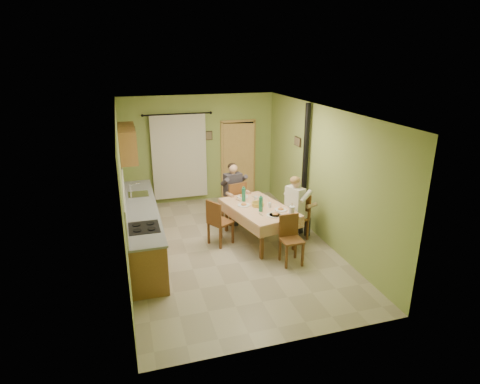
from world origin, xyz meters
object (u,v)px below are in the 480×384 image
object	(u,v)px
chair_right	(295,226)
chair_left	(220,231)
chair_near	(291,249)
man_far	(234,186)
stove_flue	(304,183)
man_right	(296,201)
dining_table	(259,223)
chair_far	(234,210)

from	to	relation	value
chair_right	chair_left	xyz separation A→B (m)	(-1.59, 0.24, -0.00)
chair_near	man_far	xyz separation A→B (m)	(-0.51, 2.21, 0.59)
chair_left	stove_flue	xyz separation A→B (m)	(2.05, 0.37, 0.73)
man_far	stove_flue	world-z (taller)	stove_flue
man_right	dining_table	bearing A→B (deg)	55.71
dining_table	chair_left	xyz separation A→B (m)	(-0.83, 0.06, -0.09)
dining_table	chair_far	bearing A→B (deg)	89.59
chair_far	chair_left	world-z (taller)	chair_far
chair_right	stove_flue	distance (m)	1.06
dining_table	chair_far	size ratio (longest dim) A/B	1.91
chair_left	chair_right	bearing A→B (deg)	51.63
man_far	man_right	size ratio (longest dim) A/B	1.00
dining_table	chair_far	world-z (taller)	chair_far
chair_near	stove_flue	distance (m)	1.96
dining_table	chair_left	world-z (taller)	chair_left
dining_table	chair_right	distance (m)	0.79
chair_far	chair_left	size ratio (longest dim) A/B	1.04
dining_table	chair_right	bearing A→B (deg)	-25.68
chair_left	man_right	bearing A→B (deg)	51.36
chair_right	chair_left	world-z (taller)	chair_right
dining_table	stove_flue	world-z (taller)	stove_flue
chair_left	man_far	size ratio (longest dim) A/B	0.70
chair_right	chair_left	bearing A→B (deg)	60.61
chair_near	chair_left	size ratio (longest dim) A/B	0.96
dining_table	man_far	distance (m)	1.23
chair_right	man_far	distance (m)	1.73
man_far	man_right	xyz separation A→B (m)	(1.00, -1.28, 0.00)
man_far	chair_far	bearing A→B (deg)	-90.00
dining_table	chair_right	xyz separation A→B (m)	(0.77, -0.17, -0.09)
chair_far	man_right	world-z (taller)	man_right
chair_near	chair_left	xyz separation A→B (m)	(-1.09, 1.17, 0.00)
dining_table	man_right	world-z (taller)	man_right
dining_table	chair_right	world-z (taller)	chair_right
stove_flue	chair_far	bearing A→B (deg)	156.14
chair_far	chair_near	xyz separation A→B (m)	(0.50, -2.19, -0.00)
chair_near	man_right	bearing A→B (deg)	-117.63
dining_table	stove_flue	size ratio (longest dim) A/B	0.69
chair_far	stove_flue	world-z (taller)	stove_flue
chair_far	stove_flue	size ratio (longest dim) A/B	0.36
dining_table	chair_near	world-z (taller)	chair_near
chair_near	man_far	bearing A→B (deg)	-76.89
man_far	chair_left	bearing A→B (deg)	-131.93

